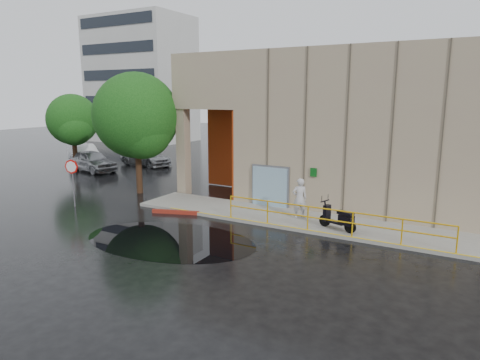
# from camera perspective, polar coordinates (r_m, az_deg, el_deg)

# --- Properties ---
(ground) EXTENTS (120.00, 120.00, 0.00)m
(ground) POSITION_cam_1_polar(r_m,az_deg,el_deg) (17.42, -5.11, -8.16)
(ground) COLOR black
(ground) RESTS_ON ground
(sidewalk) EXTENTS (20.00, 3.00, 0.15)m
(sidewalk) POSITION_cam_1_polar(r_m,az_deg,el_deg) (19.64, 12.28, -5.88)
(sidewalk) COLOR gray
(sidewalk) RESTS_ON ground
(building) EXTENTS (20.00, 10.17, 8.00)m
(building) POSITION_cam_1_polar(r_m,az_deg,el_deg) (24.90, 19.59, 7.03)
(building) COLOR gray
(building) RESTS_ON ground
(guardrail) EXTENTS (9.56, 0.06, 1.03)m
(guardrail) POSITION_cam_1_polar(r_m,az_deg,el_deg) (18.15, 11.85, -5.30)
(guardrail) COLOR #DAA10B
(guardrail) RESTS_ON sidewalk
(distant_building) EXTENTS (12.00, 8.08, 15.00)m
(distant_building) POSITION_cam_1_polar(r_m,az_deg,el_deg) (55.83, -13.02, 12.84)
(distant_building) COLOR #BAB9B5
(distant_building) RESTS_ON ground
(person) EXTENTS (0.82, 0.77, 1.89)m
(person) POSITION_cam_1_polar(r_m,az_deg,el_deg) (19.91, 7.95, -2.44)
(person) COLOR #BCBBC1
(person) RESTS_ON sidewalk
(scooter) EXTENTS (1.84, 1.08, 1.39)m
(scooter) POSITION_cam_1_polar(r_m,az_deg,el_deg) (18.55, 12.95, -4.13)
(scooter) COLOR black
(scooter) RESTS_ON sidewalk
(stop_sign) EXTENTS (0.73, 0.26, 2.51)m
(stop_sign) POSITION_cam_1_polar(r_m,az_deg,el_deg) (23.81, -21.49, 0.96)
(stop_sign) COLOR slate
(stop_sign) RESTS_ON ground
(red_curb) EXTENTS (2.33, 0.94, 0.18)m
(red_curb) POSITION_cam_1_polar(r_m,az_deg,el_deg) (21.42, -8.58, -4.24)
(red_curb) COLOR maroon
(red_curb) RESTS_ON ground
(puddle) EXTENTS (7.79, 5.31, 0.01)m
(puddle) POSITION_cam_1_polar(r_m,az_deg,el_deg) (17.73, -9.38, -7.91)
(puddle) COLOR black
(puddle) RESTS_ON ground
(car_a) EXTENTS (5.02, 2.88, 1.61)m
(car_a) POSITION_cam_1_polar(r_m,az_deg,el_deg) (34.61, -19.09, 2.44)
(car_a) COLOR #9A9BA1
(car_a) RESTS_ON ground
(car_b) EXTENTS (5.09, 3.63, 1.59)m
(car_b) POSITION_cam_1_polar(r_m,az_deg,el_deg) (38.78, -20.00, 3.27)
(car_b) COLOR white
(car_b) RESTS_ON ground
(car_c) EXTENTS (5.23, 2.72, 1.45)m
(car_c) POSITION_cam_1_polar(r_m,az_deg,el_deg) (36.37, -12.50, 3.07)
(car_c) COLOR #9C9FA3
(car_c) RESTS_ON ground
(tree_near) EXTENTS (4.96, 4.96, 7.08)m
(tree_near) POSITION_cam_1_polar(r_m,az_deg,el_deg) (25.62, -13.47, 7.92)
(tree_near) COLOR black
(tree_near) RESTS_ON ground
(tree_far) EXTENTS (3.88, 3.86, 5.85)m
(tree_far) POSITION_cam_1_polar(r_m,az_deg,el_deg) (35.15, -21.37, 7.26)
(tree_far) COLOR black
(tree_far) RESTS_ON ground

